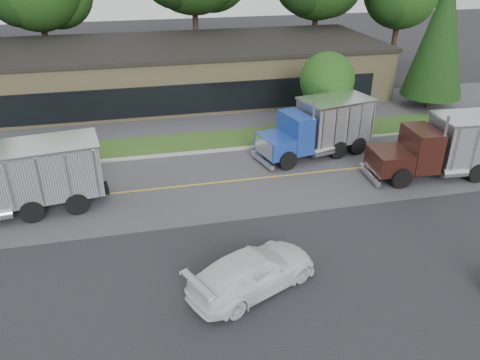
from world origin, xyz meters
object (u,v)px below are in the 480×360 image
object	(u,v)px
dump_truck_maroon	(459,144)
rally_car	(253,271)
dump_truck_blue	(321,126)
dump_truck_red	(11,179)

from	to	relation	value
dump_truck_maroon	rally_car	world-z (taller)	dump_truck_maroon
dump_truck_blue	rally_car	size ratio (longest dim) A/B	1.40
dump_truck_red	dump_truck_blue	world-z (taller)	same
dump_truck_red	dump_truck_maroon	bearing A→B (deg)	169.73
dump_truck_maroon	rally_car	bearing A→B (deg)	31.30
dump_truck_blue	dump_truck_maroon	xyz separation A→B (m)	(6.32, -4.37, 0.01)
rally_car	dump_truck_red	bearing A→B (deg)	26.02
dump_truck_maroon	dump_truck_red	bearing A→B (deg)	1.70
dump_truck_red	dump_truck_maroon	world-z (taller)	same
rally_car	dump_truck_blue	bearing A→B (deg)	-57.19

